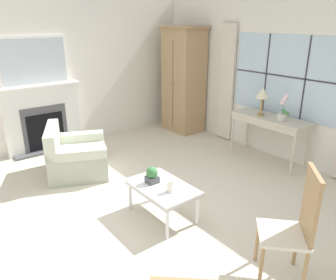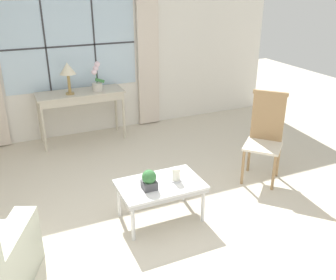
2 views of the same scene
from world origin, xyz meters
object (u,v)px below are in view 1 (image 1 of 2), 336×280
at_px(console_table, 270,122).
at_px(armchair_upholstered, 76,157).
at_px(coffee_table, 163,189).
at_px(potted_plant_small, 152,175).
at_px(armoire, 184,80).
at_px(table_lamp, 263,94).
at_px(pillar_candle, 170,186).
at_px(fireplace, 42,114).
at_px(potted_orchid, 283,110).
at_px(side_chair_wooden, 297,222).

height_order(console_table, armchair_upholstered, console_table).
relative_size(coffee_table, potted_plant_small, 4.21).
relative_size(armoire, table_lamp, 4.65).
height_order(console_table, potted_plant_small, console_table).
height_order(console_table, table_lamp, table_lamp).
relative_size(console_table, pillar_candle, 8.22).
height_order(armchair_upholstered, coffee_table, armchair_upholstered).
distance_m(fireplace, table_lamp, 3.99).
distance_m(table_lamp, pillar_candle, 2.63).
relative_size(fireplace, armoire, 0.94).
height_order(armoire, table_lamp, armoire).
xyz_separation_m(armchair_upholstered, coffee_table, (1.88, 0.34, 0.12)).
bearing_deg(console_table, pillar_candle, -79.88).
bearing_deg(potted_orchid, potted_plant_small, -92.98).
xyz_separation_m(potted_plant_small, pillar_candle, (0.32, 0.04, -0.03)).
xyz_separation_m(armoire, console_table, (2.24, 0.03, -0.41)).
distance_m(fireplace, side_chair_wooden, 4.84).
height_order(potted_orchid, side_chair_wooden, potted_orchid).
height_order(table_lamp, potted_orchid, table_lamp).
relative_size(potted_orchid, pillar_candle, 2.86).
bearing_deg(side_chair_wooden, fireplace, -171.50).
xyz_separation_m(armchair_upholstered, potted_plant_small, (1.73, 0.28, 0.27)).
distance_m(armchair_upholstered, side_chair_wooden, 3.55).
xyz_separation_m(table_lamp, side_chair_wooden, (2.03, -2.12, -0.54)).
distance_m(armoire, side_chair_wooden, 4.66).
distance_m(armchair_upholstered, potted_plant_small, 1.78).
bearing_deg(fireplace, potted_plant_small, 6.16).
distance_m(coffee_table, pillar_candle, 0.21).
height_order(armoire, side_chair_wooden, armoire).
bearing_deg(potted_plant_small, side_chair_wooden, 12.56).
bearing_deg(potted_plant_small, armoire, 133.11).
height_order(fireplace, table_lamp, fireplace).
bearing_deg(coffee_table, fireplace, -173.17).
bearing_deg(coffee_table, table_lamp, 100.09).
distance_m(console_table, pillar_candle, 2.58).
distance_m(table_lamp, potted_orchid, 0.46).
bearing_deg(pillar_candle, table_lamp, 103.89).
bearing_deg(pillar_candle, coffee_table, 174.13).
relative_size(armoire, armchair_upholstered, 1.79).
relative_size(fireplace, potted_plant_small, 9.98).
bearing_deg(potted_plant_small, pillar_candle, 6.38).
height_order(potted_orchid, coffee_table, potted_orchid).
distance_m(potted_plant_small, pillar_candle, 0.32).
bearing_deg(side_chair_wooden, armoire, 152.37).
height_order(fireplace, console_table, fireplace).
bearing_deg(armchair_upholstered, fireplace, -177.97).
height_order(armoire, armchair_upholstered, armoire).
relative_size(potted_orchid, potted_plant_small, 2.19).
height_order(armchair_upholstered, pillar_candle, armchair_upholstered).
bearing_deg(potted_orchid, table_lamp, 179.75).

